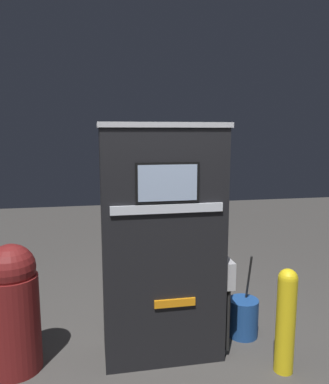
{
  "coord_description": "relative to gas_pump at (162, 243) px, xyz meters",
  "views": [
    {
      "loc": [
        -0.53,
        -2.71,
        1.89
      ],
      "look_at": [
        0.0,
        0.12,
        1.43
      ],
      "focal_mm": 35.0,
      "sensor_mm": 36.0,
      "label": 1
    }
  ],
  "objects": [
    {
      "name": "squeegee_bucket",
      "position": [
        0.79,
        0.12,
        -0.8
      ],
      "size": [
        0.28,
        0.28,
        0.79
      ],
      "color": "#1E478C",
      "rests_on": "ground_plane"
    },
    {
      "name": "safety_bollard",
      "position": [
        0.9,
        -0.44,
        -0.53
      ],
      "size": [
        0.15,
        0.15,
        0.85
      ],
      "color": "yellow",
      "rests_on": "ground_plane"
    },
    {
      "name": "gas_pump",
      "position": [
        0.0,
        0.0,
        0.0
      ],
      "size": [
        1.09,
        0.51,
        1.96
      ],
      "color": "black",
      "rests_on": "ground_plane"
    },
    {
      "name": "trash_bin",
      "position": [
        -1.2,
        -0.02,
        -0.45
      ],
      "size": [
        0.4,
        0.4,
        1.04
      ],
      "color": "maroon",
      "rests_on": "ground_plane"
    },
    {
      "name": "ground_plane",
      "position": [
        -0.0,
        -0.24,
        -0.98
      ],
      "size": [
        14.0,
        14.0,
        0.0
      ],
      "primitive_type": "plane",
      "color": "#423F3D"
    }
  ]
}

